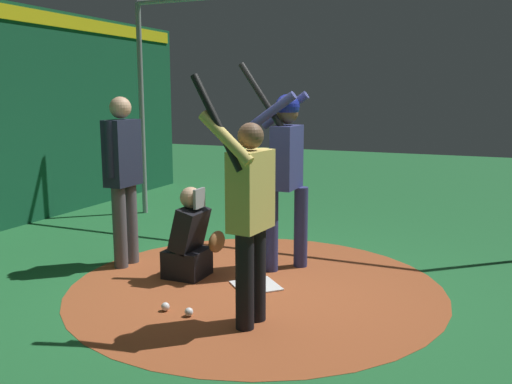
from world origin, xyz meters
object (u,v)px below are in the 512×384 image
(catcher, at_px, (191,242))
(baseball_1, at_px, (189,312))
(visitor, at_px, (250,210))
(umpire, at_px, (123,171))
(baseball_0, at_px, (165,307))
(batter, at_px, (286,164))
(home_plate, at_px, (256,286))

(catcher, bearing_deg, baseball_1, -61.20)
(visitor, bearing_deg, baseball_1, -167.14)
(umpire, relative_size, baseball_0, 24.96)
(visitor, bearing_deg, batter, 105.25)
(home_plate, bearing_deg, catcher, 178.97)
(batter, height_order, visitor, batter)
(home_plate, height_order, umpire, umpire)
(batter, bearing_deg, umpire, -161.01)
(umpire, relative_size, visitor, 0.91)
(home_plate, xyz_separation_m, visitor, (0.31, -0.84, 0.95))
(visitor, relative_size, baseball_1, 27.43)
(batter, bearing_deg, home_plate, -94.98)
(batter, height_order, catcher, batter)
(batter, distance_m, catcher, 1.29)
(batter, height_order, baseball_0, batter)
(batter, height_order, baseball_1, batter)
(home_plate, bearing_deg, umpire, 176.91)
(baseball_0, height_order, baseball_1, same)
(batter, xyz_separation_m, visitor, (0.25, -1.50, -0.19))
(baseball_0, bearing_deg, baseball_1, -5.12)
(catcher, distance_m, visitor, 1.47)
(umpire, bearing_deg, batter, 18.99)
(batter, xyz_separation_m, baseball_0, (-0.54, -1.54, -1.11))
(catcher, xyz_separation_m, umpire, (-0.86, 0.07, 0.68))
(baseball_0, bearing_deg, home_plate, 61.41)
(home_plate, relative_size, baseball_0, 5.68)
(visitor, distance_m, baseball_1, 1.07)
(batter, bearing_deg, baseball_1, -100.50)
(baseball_1, bearing_deg, catcher, 118.80)
(home_plate, relative_size, umpire, 0.23)
(umpire, relative_size, baseball_1, 24.96)
(umpire, bearing_deg, visitor, -25.91)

